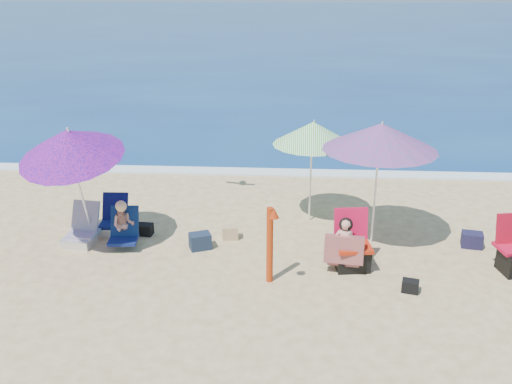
# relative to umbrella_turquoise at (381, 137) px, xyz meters

# --- Properties ---
(ground) EXTENTS (120.00, 120.00, 0.00)m
(ground) POSITION_rel_umbrella_turquoise_xyz_m (-1.74, -1.48, -1.94)
(ground) COLOR #D8BC84
(ground) RESTS_ON ground
(sea) EXTENTS (120.00, 80.00, 0.12)m
(sea) POSITION_rel_umbrella_turquoise_xyz_m (-1.74, 43.52, -1.99)
(sea) COLOR navy
(sea) RESTS_ON ground
(foam) EXTENTS (120.00, 0.50, 0.04)m
(foam) POSITION_rel_umbrella_turquoise_xyz_m (-1.74, 3.62, -1.92)
(foam) COLOR white
(foam) RESTS_ON ground
(umbrella_turquoise) EXTENTS (2.07, 2.07, 2.21)m
(umbrella_turquoise) POSITION_rel_umbrella_turquoise_xyz_m (0.00, 0.00, 0.00)
(umbrella_turquoise) COLOR white
(umbrella_turquoise) RESTS_ON ground
(umbrella_striped) EXTENTS (1.49, 1.49, 1.98)m
(umbrella_striped) POSITION_rel_umbrella_turquoise_xyz_m (-1.08, 0.92, -0.21)
(umbrella_striped) COLOR white
(umbrella_striped) RESTS_ON ground
(umbrella_blue) EXTENTS (1.98, 2.04, 2.34)m
(umbrella_blue) POSITION_rel_umbrella_turquoise_xyz_m (-5.04, -0.63, -0.03)
(umbrella_blue) COLOR white
(umbrella_blue) RESTS_ON ground
(furled_umbrella) EXTENTS (0.23, 0.46, 1.36)m
(furled_umbrella) POSITION_rel_umbrella_turquoise_xyz_m (-1.75, -1.52, -1.20)
(furled_umbrella) COLOR #A72F0B
(furled_umbrella) RESTS_ON ground
(chair_navy) EXTENTS (0.50, 0.61, 0.66)m
(chair_navy) POSITION_rel_umbrella_turquoise_xyz_m (-4.71, 0.20, -1.77)
(chair_navy) COLOR #0E174E
(chair_navy) RESTS_ON ground
(chair_rainbow) EXTENTS (0.59, 0.72, 0.70)m
(chair_rainbow) POSITION_rel_umbrella_turquoise_xyz_m (-5.13, -0.33, -1.76)
(chair_rainbow) COLOR #D94C5F
(chair_rainbow) RESTS_ON ground
(camp_chair_left) EXTENTS (0.62, 0.65, 0.95)m
(camp_chair_left) POSITION_rel_umbrella_turquoise_xyz_m (-0.46, -0.93, -1.66)
(camp_chair_left) COLOR #B0240C
(camp_chair_left) RESTS_ON ground
(person_center) EXTENTS (0.64, 0.56, 0.90)m
(person_center) POSITION_rel_umbrella_turquoise_xyz_m (-0.60, -1.07, -1.50)
(person_center) COLOR tan
(person_center) RESTS_ON ground
(person_left) EXTENTS (0.53, 0.61, 0.88)m
(person_left) POSITION_rel_umbrella_turquoise_xyz_m (-4.34, -0.41, -1.54)
(person_left) COLOR tan
(person_left) RESTS_ON ground
(bag_navy_a) EXTENTS (0.43, 0.37, 0.28)m
(bag_navy_a) POSITION_rel_umbrella_turquoise_xyz_m (-3.01, -0.42, -1.80)
(bag_navy_a) COLOR #182436
(bag_navy_a) RESTS_ON ground
(bag_black_a) EXTENTS (0.30, 0.23, 0.21)m
(bag_black_a) POSITION_rel_umbrella_turquoise_xyz_m (-4.10, 0.07, -1.84)
(bag_black_a) COLOR black
(bag_black_a) RESTS_ON ground
(bag_tan) EXTENTS (0.31, 0.24, 0.24)m
(bag_tan) POSITION_rel_umbrella_turquoise_xyz_m (-2.53, 0.00, -1.82)
(bag_tan) COLOR tan
(bag_tan) RESTS_ON ground
(bag_navy_b) EXTENTS (0.39, 0.32, 0.26)m
(bag_navy_b) POSITION_rel_umbrella_turquoise_xyz_m (1.71, -0.06, -1.81)
(bag_navy_b) COLOR #191734
(bag_navy_b) RESTS_ON ground
(bag_black_b) EXTENTS (0.28, 0.23, 0.19)m
(bag_black_b) POSITION_rel_umbrella_turquoise_xyz_m (0.35, -1.65, -1.85)
(bag_black_b) COLOR black
(bag_black_b) RESTS_ON ground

